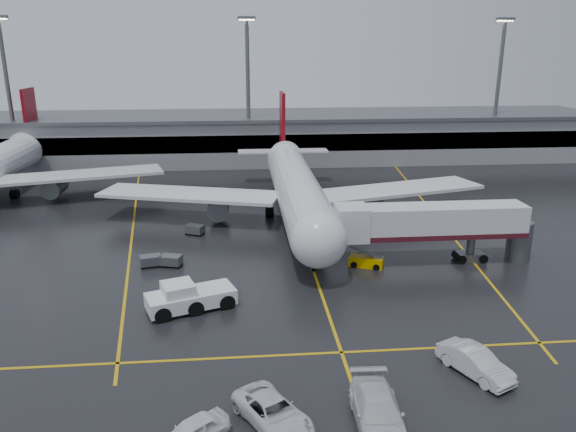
{
  "coord_description": "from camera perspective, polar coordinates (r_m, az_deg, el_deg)",
  "views": [
    {
      "loc": [
        -6.85,
        -55.85,
        20.75
      ],
      "look_at": [
        -2.0,
        -2.0,
        4.0
      ],
      "focal_mm": 34.37,
      "sensor_mm": 36.0,
      "label": 1
    }
  ],
  "objects": [
    {
      "name": "ground",
      "position": [
        59.98,
        1.73,
        -3.04
      ],
      "size": [
        220.0,
        220.0,
        0.0
      ],
      "primitive_type": "plane",
      "color": "black",
      "rests_on": "ground"
    },
    {
      "name": "apron_line_centre",
      "position": [
        59.97,
        1.73,
        -3.03
      ],
      "size": [
        0.25,
        90.0,
        0.02
      ],
      "primitive_type": "cube",
      "color": "gold",
      "rests_on": "ground"
    },
    {
      "name": "apron_line_stop",
      "position": [
        40.29,
        5.55,
        -13.86
      ],
      "size": [
        60.0,
        0.25,
        0.02
      ],
      "primitive_type": "cube",
      "color": "gold",
      "rests_on": "ground"
    },
    {
      "name": "apron_line_left",
      "position": [
        70.28,
        -15.69,
        -0.61
      ],
      "size": [
        9.99,
        69.35,
        0.02
      ],
      "primitive_type": "cube",
      "rotation": [
        0.0,
        0.0,
        0.14
      ],
      "color": "gold",
      "rests_on": "ground"
    },
    {
      "name": "apron_line_right",
      "position": [
        73.38,
        14.88,
        0.2
      ],
      "size": [
        7.57,
        69.64,
        0.02
      ],
      "primitive_type": "cube",
      "rotation": [
        0.0,
        0.0,
        -0.1
      ],
      "color": "gold",
      "rests_on": "ground"
    },
    {
      "name": "terminal",
      "position": [
        105.3,
        -1.37,
        8.23
      ],
      "size": [
        122.0,
        19.0,
        8.6
      ],
      "color": "gray",
      "rests_on": "ground"
    },
    {
      "name": "light_mast_left",
      "position": [
        105.22,
        -27.03,
        11.98
      ],
      "size": [
        3.0,
        1.2,
        25.45
      ],
      "color": "#595B60",
      "rests_on": "ground"
    },
    {
      "name": "light_mast_mid",
      "position": [
        98.07,
        -4.17,
        13.5
      ],
      "size": [
        3.0,
        1.2,
        25.45
      ],
      "color": "#595B60",
      "rests_on": "ground"
    },
    {
      "name": "light_mast_right",
      "position": [
        108.67,
        20.95,
        12.81
      ],
      "size": [
        3.0,
        1.2,
        25.45
      ],
      "color": "#595B60",
      "rests_on": "ground"
    },
    {
      "name": "main_airliner",
      "position": [
        67.95,
        0.8,
        3.12
      ],
      "size": [
        48.8,
        45.6,
        14.1
      ],
      "color": "silver",
      "rests_on": "ground"
    },
    {
      "name": "jet_bridge",
      "position": [
        55.85,
        14.71,
        -0.9
      ],
      "size": [
        19.9,
        3.4,
        6.05
      ],
      "color": "silver",
      "rests_on": "ground"
    },
    {
      "name": "pushback_tractor",
      "position": [
        46.28,
        -10.26,
        -8.33
      ],
      "size": [
        7.67,
        5.13,
        2.55
      ],
      "color": "white",
      "rests_on": "ground"
    },
    {
      "name": "belt_loader",
      "position": [
        54.73,
        8.11,
        -4.67
      ],
      "size": [
        3.57,
        2.56,
        2.08
      ],
      "color": "#D0A200",
      "rests_on": "ground"
    },
    {
      "name": "service_van_a",
      "position": [
        33.29,
        -1.57,
        -19.64
      ],
      "size": [
        5.13,
        6.22,
        1.58
      ],
      "primitive_type": "imported",
      "rotation": [
        0.0,
        0.0,
        0.53
      ],
      "color": "silver",
      "rests_on": "ground"
    },
    {
      "name": "service_van_b",
      "position": [
        33.38,
        9.3,
        -19.41
      ],
      "size": [
        2.96,
        6.7,
        1.91
      ],
      "primitive_type": "imported",
      "rotation": [
        0.0,
        0.0,
        -0.04
      ],
      "color": "silver",
      "rests_on": "ground"
    },
    {
      "name": "service_van_c",
      "position": [
        39.37,
        18.8,
        -14.12
      ],
      "size": [
        4.03,
        5.65,
        1.77
      ],
      "primitive_type": "imported",
      "rotation": [
        0.0,
        0.0,
        0.45
      ],
      "color": "silver",
      "rests_on": "ground"
    },
    {
      "name": "service_van_d",
      "position": [
        32.44,
        -9.88,
        -21.19
      ],
      "size": [
        4.46,
        4.04,
        1.47
      ],
      "primitive_type": "imported",
      "rotation": [
        0.0,
        0.0,
        -0.9
      ],
      "color": "white",
      "rests_on": "ground"
    },
    {
      "name": "baggage_cart_a",
      "position": [
        55.39,
        -12.0,
        -4.49
      ],
      "size": [
        2.27,
        1.77,
        1.12
      ],
      "color": "#595B60",
      "rests_on": "ground"
    },
    {
      "name": "baggage_cart_b",
      "position": [
        55.8,
        -14.02,
        -4.47
      ],
      "size": [
        2.25,
        1.73,
        1.12
      ],
      "color": "#595B60",
      "rests_on": "ground"
    },
    {
      "name": "baggage_cart_c",
      "position": [
        64.03,
        -9.61,
        -1.36
      ],
      "size": [
        2.37,
        2.04,
        1.12
      ],
      "color": "#595B60",
      "rests_on": "ground"
    }
  ]
}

